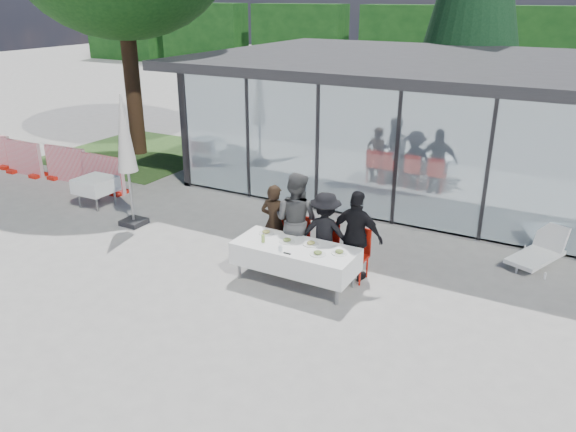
% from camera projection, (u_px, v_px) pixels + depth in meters
% --- Properties ---
extents(ground, '(90.00, 90.00, 0.00)m').
position_uv_depth(ground, '(264.00, 289.00, 10.15)').
color(ground, '#989690').
rests_on(ground, ground).
extents(pavilion, '(14.80, 8.80, 3.44)m').
position_uv_depth(pavilion, '(483.00, 107.00, 15.12)').
color(pavilion, gray).
rests_on(pavilion, ground).
extents(treeline, '(62.50, 2.00, 4.40)m').
position_uv_depth(treeline, '(479.00, 45.00, 33.06)').
color(treeline, '#113712').
rests_on(treeline, ground).
extents(dining_table, '(2.26, 0.96, 0.75)m').
position_uv_depth(dining_table, '(295.00, 256.00, 10.18)').
color(dining_table, white).
rests_on(dining_table, ground).
extents(diner_a, '(0.62, 0.62, 1.58)m').
position_uv_depth(diner_a, '(274.00, 223.00, 11.02)').
color(diner_a, black).
rests_on(diner_a, ground).
extents(diner_chair_a, '(0.44, 0.44, 0.97)m').
position_uv_depth(diner_chair_a, '(276.00, 233.00, 11.17)').
color(diner_chair_a, '#B4180C').
rests_on(diner_chair_a, ground).
extents(diner_b, '(0.97, 0.97, 1.89)m').
position_uv_depth(diner_b, '(296.00, 220.00, 10.75)').
color(diner_b, '#4F4F4F').
rests_on(diner_b, ground).
extents(diner_chair_b, '(0.44, 0.44, 0.97)m').
position_uv_depth(diner_chair_b, '(297.00, 238.00, 10.95)').
color(diner_chair_b, '#B4180C').
rests_on(diner_chair_b, ground).
extents(diner_c, '(1.19, 1.19, 1.60)m').
position_uv_depth(diner_c, '(325.00, 233.00, 10.52)').
color(diner_c, black).
rests_on(diner_c, ground).
extents(diner_chair_c, '(0.44, 0.44, 0.97)m').
position_uv_depth(diner_chair_c, '(326.00, 244.00, 10.67)').
color(diner_chair_c, '#B4180C').
rests_on(diner_chair_c, ground).
extents(diner_d, '(1.06, 1.06, 1.73)m').
position_uv_depth(diner_d, '(356.00, 236.00, 10.22)').
color(diner_d, black).
rests_on(diner_d, ground).
extents(diner_chair_d, '(0.44, 0.44, 0.97)m').
position_uv_depth(diner_chair_d, '(357.00, 251.00, 10.39)').
color(diner_chair_d, '#B4180C').
rests_on(diner_chair_d, ground).
extents(plate_a, '(0.29, 0.29, 0.07)m').
position_uv_depth(plate_a, '(266.00, 232.00, 10.62)').
color(plate_a, white).
rests_on(plate_a, dining_table).
extents(plate_b, '(0.29, 0.29, 0.07)m').
position_uv_depth(plate_b, '(287.00, 241.00, 10.26)').
color(plate_b, white).
rests_on(plate_b, dining_table).
extents(plate_c, '(0.29, 0.29, 0.07)m').
position_uv_depth(plate_c, '(311.00, 243.00, 10.14)').
color(plate_c, white).
rests_on(plate_c, dining_table).
extents(plate_d, '(0.29, 0.29, 0.07)m').
position_uv_depth(plate_d, '(339.00, 252.00, 9.80)').
color(plate_d, white).
rests_on(plate_d, dining_table).
extents(plate_extra, '(0.29, 0.29, 0.07)m').
position_uv_depth(plate_extra, '(318.00, 253.00, 9.76)').
color(plate_extra, white).
rests_on(plate_extra, dining_table).
extents(juice_bottle, '(0.06, 0.06, 0.14)m').
position_uv_depth(juice_bottle, '(263.00, 239.00, 10.23)').
color(juice_bottle, '#8AAC47').
rests_on(juice_bottle, dining_table).
extents(drinking_glasses, '(0.07, 0.07, 0.10)m').
position_uv_depth(drinking_glasses, '(280.00, 248.00, 9.90)').
color(drinking_glasses, silver).
rests_on(drinking_glasses, dining_table).
extents(folded_eyeglasses, '(0.14, 0.03, 0.01)m').
position_uv_depth(folded_eyeglasses, '(287.00, 253.00, 9.79)').
color(folded_eyeglasses, black).
rests_on(folded_eyeglasses, dining_table).
extents(spare_table_left, '(0.86, 0.86, 0.74)m').
position_uv_depth(spare_table_left, '(96.00, 185.00, 13.94)').
color(spare_table_left, white).
rests_on(spare_table_left, ground).
extents(market_umbrella, '(0.50, 0.50, 3.00)m').
position_uv_depth(market_umbrella, '(125.00, 142.00, 12.30)').
color(market_umbrella, black).
rests_on(market_umbrella, ground).
extents(construction_barriers, '(9.40, 0.60, 1.00)m').
position_uv_depth(construction_barriers, '(9.00, 156.00, 16.89)').
color(construction_barriers, red).
rests_on(construction_barriers, ground).
extents(lounger, '(1.06, 1.46, 0.72)m').
position_uv_depth(lounger, '(540.00, 251.00, 11.06)').
color(lounger, white).
rests_on(lounger, ground).
extents(grass_patch, '(5.00, 5.00, 0.02)m').
position_uv_depth(grass_patch, '(140.00, 153.00, 18.85)').
color(grass_patch, '#385926').
rests_on(grass_patch, ground).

